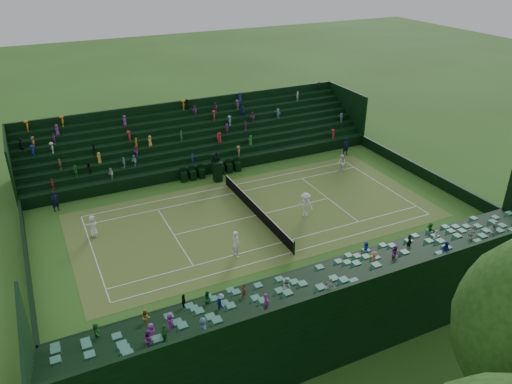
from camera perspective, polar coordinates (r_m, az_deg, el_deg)
ground at (r=37.52m, az=0.00°, el=-2.72°), size 160.00×160.00×0.00m
court_surface at (r=37.52m, az=0.00°, el=-2.71°), size 12.97×26.77×0.01m
perimeter_wall_north at (r=45.71m, az=18.27°, el=2.24°), size 17.17×0.20×1.00m
perimeter_wall_south at (r=34.55m, az=-24.70°, el=-7.42°), size 17.17×0.20×1.00m
perimeter_wall_east at (r=31.04m, az=6.88°, el=-8.92°), size 0.20×31.77×1.00m
perimeter_wall_west at (r=44.27m, az=-4.76°, el=2.77°), size 0.20×31.77×1.00m
north_grandstand at (r=27.74m, az=11.64°, el=-11.63°), size 6.60×32.00×4.90m
south_grandstand at (r=47.51m, az=-6.66°, el=5.78°), size 6.60×32.00×4.90m
tennis_net at (r=37.26m, az=0.00°, el=-2.02°), size 11.67×0.10×1.06m
umpire_chair at (r=42.52m, az=-4.44°, el=2.66°), size 0.84×0.84×2.64m
courtside_chairs at (r=43.74m, az=-5.15°, el=2.38°), size 0.56×5.52×1.21m
player_near_west at (r=36.45m, az=-18.12°, el=-3.73°), size 0.87×0.66×1.59m
player_near_east at (r=32.49m, az=-2.30°, el=-5.94°), size 0.77×0.58×1.90m
player_far_west at (r=45.03m, az=9.76°, el=3.29°), size 0.87×0.74×1.57m
player_far_east at (r=37.21m, az=5.66°, el=-1.45°), size 1.43×1.32×1.92m
line_judge_north at (r=48.63m, az=10.24°, el=5.16°), size 0.51×0.69×1.71m
line_judge_south at (r=40.76m, az=-21.98°, el=-0.99°), size 0.54×0.68×1.63m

